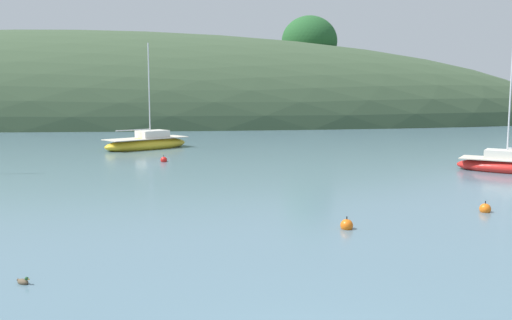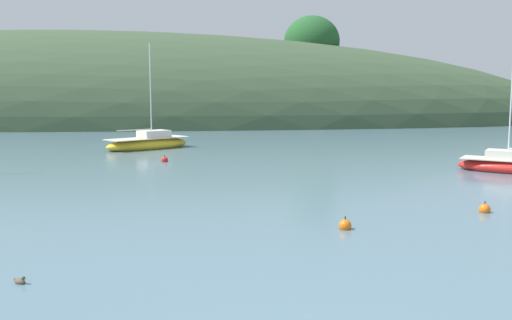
% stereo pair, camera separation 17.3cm
% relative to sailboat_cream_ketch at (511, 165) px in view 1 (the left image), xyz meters
% --- Properties ---
extents(far_shoreline_hill, '(150.00, 36.00, 30.36)m').
position_rel_sailboat_cream_ketch_xyz_m(far_shoreline_hill, '(-40.22, 51.56, -0.23)').
color(far_shoreline_hill, '#384C33').
rests_on(far_shoreline_hill, ground).
extents(sailboat_cream_ketch, '(6.33, 5.22, 8.44)m').
position_rel_sailboat_cream_ketch_xyz_m(sailboat_cream_ketch, '(0.00, 0.00, 0.00)').
color(sailboat_cream_ketch, red).
rests_on(sailboat_cream_ketch, ground).
extents(sailboat_black_sloop, '(7.34, 6.63, 8.81)m').
position_rel_sailboat_cream_ketch_xyz_m(sailboat_black_sloop, '(-23.01, 14.53, 0.06)').
color(sailboat_black_sloop, gold).
rests_on(sailboat_black_sloop, ground).
extents(mooring_buoy_inner, '(0.44, 0.44, 0.54)m').
position_rel_sailboat_cream_ketch_xyz_m(mooring_buoy_inner, '(-20.76, 5.92, -0.26)').
color(mooring_buoy_inner, red).
rests_on(mooring_buoy_inner, ground).
extents(mooring_buoy_channel, '(0.44, 0.44, 0.54)m').
position_rel_sailboat_cream_ketch_xyz_m(mooring_buoy_channel, '(-12.59, -12.75, -0.26)').
color(mooring_buoy_channel, orange).
rests_on(mooring_buoy_channel, ground).
extents(mooring_buoy_outer, '(0.44, 0.44, 0.54)m').
position_rel_sailboat_cream_ketch_xyz_m(mooring_buoy_outer, '(-6.59, -10.43, -0.26)').
color(mooring_buoy_outer, orange).
rests_on(mooring_buoy_outer, ground).
extents(duck_lead, '(0.40, 0.34, 0.24)m').
position_rel_sailboat_cream_ketch_xyz_m(duck_lead, '(-21.76, -17.67, -0.33)').
color(duck_lead, brown).
rests_on(duck_lead, ground).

